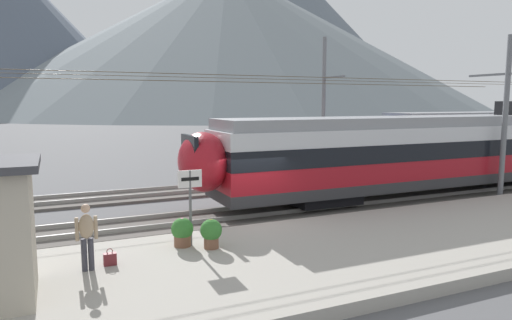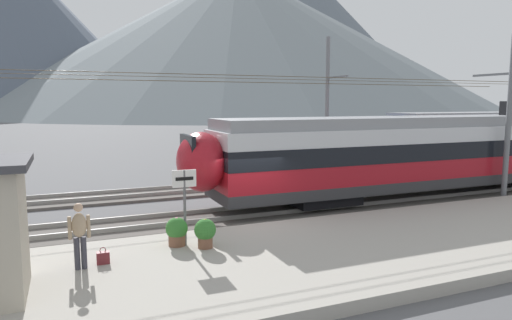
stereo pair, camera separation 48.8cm
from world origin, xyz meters
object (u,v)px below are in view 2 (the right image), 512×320
Objects in this scene: platform_sign at (184,190)px; potted_plant_platform_edge at (177,230)px; handbag_beside_passenger at (103,258)px; passenger_walking at (79,232)px; train_near_platform at (446,150)px; catenary_mast_far_side at (328,105)px; potted_plant_by_shelter at (205,231)px; catenary_mast_mid at (506,115)px.

platform_sign reaches higher than potted_plant_platform_edge.
handbag_beside_passenger is (-2.36, -0.72, -1.47)m from platform_sign.
train_near_platform is at bearing 15.57° from passenger_walking.
catenary_mast_far_side is 52.41× the size of potted_plant_by_shelter.
train_near_platform is 14.43m from potted_plant_platform_edge.
potted_plant_platform_edge is at bearing 19.58° from passenger_walking.
passenger_walking is (-16.54, -4.61, -0.95)m from train_near_platform.
catenary_mast_mid is 18.60m from passenger_walking.
potted_plant_platform_edge is at bearing 20.00° from handbag_beside_passenger.
potted_plant_platform_edge is (-15.53, -1.88, -3.14)m from catenary_mast_mid.
passenger_walking is 2.02× the size of potted_plant_platform_edge.
passenger_walking is at bearing -172.83° from potted_plant_by_shelter.
catenary_mast_far_side reaches higher than potted_plant_platform_edge.
catenary_mast_mid is 18.17m from handbag_beside_passenger.
platform_sign is at bearing -164.78° from train_near_platform.
catenary_mast_mid is at bearing 8.83° from passenger_walking.
catenary_mast_far_side is at bearing 40.34° from handbag_beside_passenger.
catenary_mast_far_side is 19.95× the size of platform_sign.
passenger_walking is (-18.19, -2.83, -2.65)m from catenary_mast_mid.
passenger_walking is 3.42m from potted_plant_by_shelter.
potted_plant_platform_edge is at bearing 143.51° from potted_plant_by_shelter.
catenary_mast_far_side is at bearing 39.68° from passenger_walking.
platform_sign reaches higher than passenger_walking.
catenary_mast_mid is at bearing -47.12° from train_near_platform.
catenary_mast_far_side is (-1.98, 7.47, 2.12)m from train_near_platform.
platform_sign is 2.63× the size of potted_plant_by_shelter.
catenary_mast_far_side is (-3.63, 9.25, 0.41)m from catenary_mast_mid.
passenger_walking is (-2.90, -0.90, -0.69)m from platform_sign.
catenary_mast_mid is at bearing 9.21° from potted_plant_by_shelter.
potted_plant_by_shelter is (2.82, 0.25, 0.32)m from handbag_beside_passenger.
potted_plant_platform_edge is (-0.24, 0.05, -1.17)m from platform_sign.
platform_sign is 2.66× the size of potted_plant_platform_edge.
catenary_mast_mid is 15.54m from platform_sign.
potted_plant_by_shelter is (3.36, 0.42, -0.46)m from passenger_walking.
train_near_platform is at bearing -75.19° from catenary_mast_far_side.
handbag_beside_passenger is 0.53× the size of potted_plant_platform_edge.
passenger_walking is at bearing -171.17° from catenary_mast_mid.
potted_plant_by_shelter is at bearing -133.85° from catenary_mast_far_side.
handbag_beside_passenger is (-17.65, -2.65, -3.44)m from catenary_mast_mid.
catenary_mast_far_side reaches higher than catenary_mast_mid.
platform_sign is at bearing 134.56° from potted_plant_by_shelter.
potted_plant_platform_edge is at bearing -136.91° from catenary_mast_far_side.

